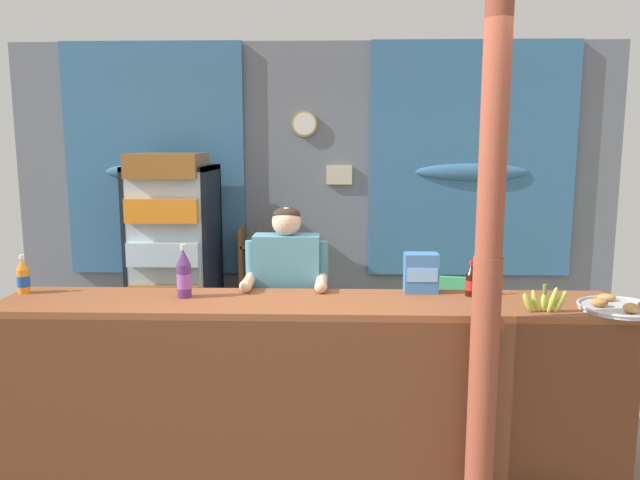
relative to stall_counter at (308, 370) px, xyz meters
The scene contains 14 objects.
ground_plane 1.04m from the stall_counter, 93.99° to the left, with size 7.57×7.57×0.00m, color gray.
back_wall_curtained 2.62m from the stall_counter, 91.11° to the left, with size 5.65×0.22×2.81m.
stall_counter is the anchor object (origin of this frame).
timber_post 1.18m from the stall_counter, 17.12° to the right, with size 0.17×0.15×2.68m.
drink_fridge 2.35m from the stall_counter, 123.51° to the left, with size 0.72×0.75×1.81m.
bottle_shelf_rack 2.24m from the stall_counter, 102.62° to the left, with size 0.48×0.28×1.14m.
plastic_lawn_chair 1.90m from the stall_counter, 53.57° to the left, with size 0.51×0.51×0.86m.
shopkeeper 0.68m from the stall_counter, 106.01° to the left, with size 0.54×0.42×1.50m.
soda_bottle_grape_soda 0.92m from the stall_counter, 166.42° to the left, with size 0.09×0.09×0.32m.
soda_bottle_orange_soda 1.83m from the stall_counter, behind, with size 0.07×0.07×0.24m.
soda_bottle_cola 1.11m from the stall_counter, 15.38° to the left, with size 0.06×0.06×0.21m.
snack_box_biscuit 0.92m from the stall_counter, 27.30° to the left, with size 0.20×0.14×0.24m.
pastry_tray 1.77m from the stall_counter, ahead, with size 0.44×0.44×0.07m.
banana_bunch 1.37m from the stall_counter, ahead, with size 0.27×0.05×0.16m.
Camera 1 is at (0.24, -3.16, 1.93)m, focal length 34.92 mm.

